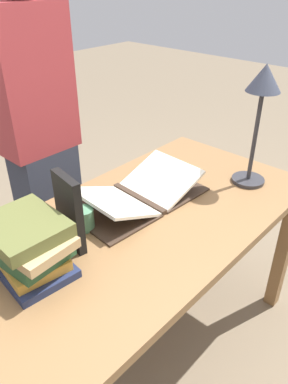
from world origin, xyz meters
TOP-DOWN VIEW (x-y plane):
  - ground_plane at (0.00, 0.00)m, footprint 12.00×12.00m
  - reading_desk at (0.00, 0.00)m, footprint 1.47×0.75m
  - open_book at (-0.08, -0.10)m, footprint 0.57×0.33m
  - book_stack_tall at (0.44, -0.07)m, footprint 0.22×0.30m
  - book_standing_upright at (0.27, -0.07)m, footprint 0.05×0.14m
  - reading_lamp at (-0.52, 0.15)m, footprint 0.14×0.14m
  - coffee_mug at (0.19, -0.12)m, footprint 0.09×0.08m
  - person_reader at (-0.07, -0.76)m, footprint 0.36×0.21m

SIDE VIEW (x-z plane):
  - ground_plane at x=0.00m, z-range 0.00..0.00m
  - reading_desk at x=0.00m, z-range 0.28..1.03m
  - open_book at x=-0.08m, z-range 0.73..0.84m
  - coffee_mug at x=0.19m, z-range 0.75..0.84m
  - person_reader at x=-0.07m, z-range -0.01..1.63m
  - book_stack_tall at x=0.44m, z-range 0.76..0.94m
  - book_standing_upright at x=0.27m, z-range 0.75..1.02m
  - reading_lamp at x=-0.52m, z-range 0.88..1.39m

